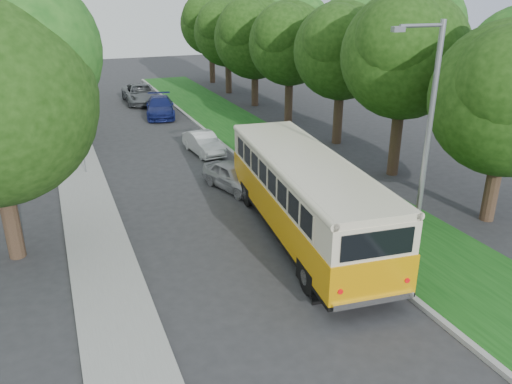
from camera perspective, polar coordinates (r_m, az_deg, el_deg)
name	(u,v)px	position (r m, az deg, el deg)	size (l,w,h in m)	color
ground	(258,268)	(17.02, 0.21, -8.71)	(120.00, 120.00, 0.00)	#2B2B2E
curb	(289,198)	(22.41, 3.76, -0.68)	(0.20, 70.00, 0.15)	gray
grass_verge	(334,191)	(23.48, 8.92, 0.15)	(4.50, 70.00, 0.13)	#144713
sidewalk	(94,230)	(20.43, -17.98, -4.17)	(2.20, 70.00, 0.12)	gray
treeline	(193,39)	(32.82, -7.18, 16.97)	(24.27, 41.91, 9.46)	#332319
lamppost_near	(424,150)	(15.40, 18.64, 4.52)	(1.71, 0.16, 8.00)	gray
lamppost_far	(66,81)	(29.87, -20.86, 11.76)	(1.71, 0.16, 7.50)	gray
warning_sign	(82,142)	(26.44, -19.27, 5.42)	(0.56, 0.10, 2.50)	gray
vintage_bus	(304,198)	(18.44, 5.53, -0.69)	(2.80, 10.87, 3.23)	orange
car_silver	(234,176)	(23.40, -2.54, 1.81)	(1.50, 3.72, 1.27)	#A2A2A6
car_white	(204,143)	(28.84, -6.01, 5.57)	(1.29, 3.69, 1.21)	silver
car_blue	(160,107)	(38.25, -10.90, 9.54)	(2.02, 4.96, 1.44)	navy
car_grey	(141,94)	(43.38, -13.05, 10.88)	(2.55, 5.53, 1.54)	#5A5D61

